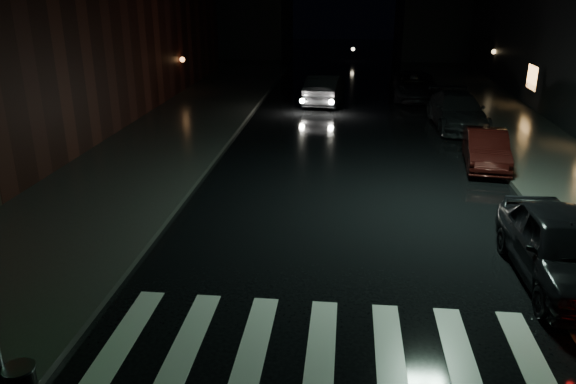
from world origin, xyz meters
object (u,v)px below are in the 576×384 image
(oncoming_car, at_px, (325,89))
(parked_car_d, at_px, (415,86))
(parked_car_c, at_px, (457,111))
(parked_car_b, at_px, (486,149))
(parked_car_a, at_px, (562,248))

(oncoming_car, bearing_deg, parked_car_d, -154.28)
(parked_car_c, xyz_separation_m, parked_car_d, (-1.20, 6.53, -0.01))
(oncoming_car, bearing_deg, parked_car_c, 148.00)
(parked_car_b, distance_m, parked_car_d, 12.37)
(parked_car_d, bearing_deg, parked_car_c, -79.72)
(parked_car_c, height_order, oncoming_car, oncoming_car)
(parked_car_c, bearing_deg, oncoming_car, 140.41)
(parked_car_a, height_order, parked_car_b, parked_car_a)
(parked_car_b, bearing_deg, parked_car_a, -85.05)
(parked_car_c, bearing_deg, parked_car_b, -91.94)
(parked_car_b, relative_size, parked_car_d, 0.73)
(parked_car_a, distance_m, oncoming_car, 19.65)
(parked_car_d, bearing_deg, oncoming_car, -160.10)
(parked_car_b, xyz_separation_m, oncoming_car, (-6.13, 10.51, 0.15))
(parked_car_b, distance_m, parked_car_c, 5.78)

